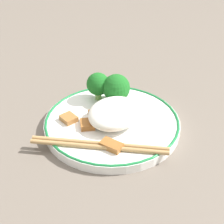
{
  "coord_description": "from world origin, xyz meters",
  "views": [
    {
      "loc": [
        0.46,
        0.32,
        0.42
      ],
      "look_at": [
        0.0,
        0.0,
        0.04
      ],
      "focal_mm": 60.0,
      "sensor_mm": 36.0,
      "label": 1
    }
  ],
  "objects_px": {
    "broccoli_back_center": "(98,84)",
    "chopsticks": "(99,145)",
    "broccoli_back_left": "(116,88)",
    "plate": "(112,124)"
  },
  "relations": [
    {
      "from": "broccoli_back_center",
      "to": "chopsticks",
      "type": "relative_size",
      "value": 0.26
    },
    {
      "from": "broccoli_back_left",
      "to": "plate",
      "type": "bearing_deg",
      "value": 27.46
    },
    {
      "from": "broccoli_back_left",
      "to": "chopsticks",
      "type": "distance_m",
      "value": 0.15
    },
    {
      "from": "plate",
      "to": "chopsticks",
      "type": "distance_m",
      "value": 0.08
    },
    {
      "from": "plate",
      "to": "broccoli_back_left",
      "type": "relative_size",
      "value": 4.26
    },
    {
      "from": "chopsticks",
      "to": "broccoli_back_center",
      "type": "bearing_deg",
      "value": -143.0
    },
    {
      "from": "plate",
      "to": "chopsticks",
      "type": "bearing_deg",
      "value": 18.7
    },
    {
      "from": "broccoli_back_left",
      "to": "chopsticks",
      "type": "height_order",
      "value": "broccoli_back_left"
    },
    {
      "from": "plate",
      "to": "broccoli_back_left",
      "type": "distance_m",
      "value": 0.08
    },
    {
      "from": "broccoli_back_left",
      "to": "broccoli_back_center",
      "type": "distance_m",
      "value": 0.04
    }
  ]
}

